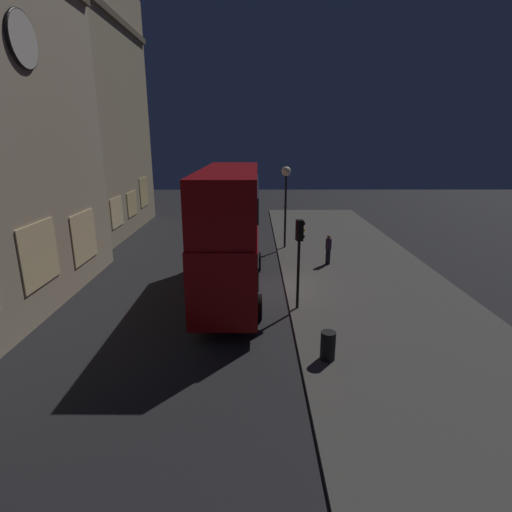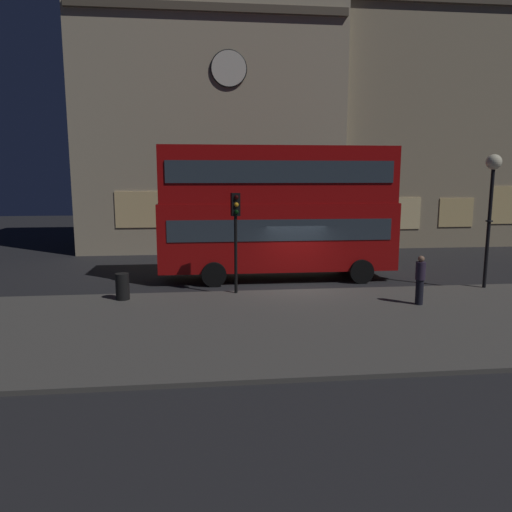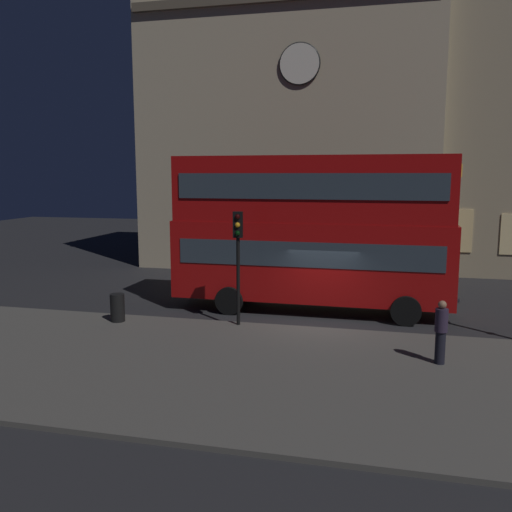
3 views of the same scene
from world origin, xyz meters
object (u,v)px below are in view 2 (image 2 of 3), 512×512
(street_lamp, at_px, (492,183))
(pedestrian, at_px, (420,279))
(traffic_light_near_kerb, at_px, (236,222))
(double_decker_bus, at_px, (277,207))
(litter_bin, at_px, (122,286))

(street_lamp, xyz_separation_m, pedestrian, (-3.76, -2.20, -3.26))
(pedestrian, bearing_deg, traffic_light_near_kerb, -64.35)
(double_decker_bus, xyz_separation_m, traffic_light_near_kerb, (-2.03, -2.93, -0.35))
(double_decker_bus, height_order, pedestrian, double_decker_bus)
(traffic_light_near_kerb, relative_size, street_lamp, 0.72)
(pedestrian, bearing_deg, litter_bin, -53.48)
(traffic_light_near_kerb, distance_m, street_lamp, 10.10)
(pedestrian, xyz_separation_m, litter_bin, (-10.39, 1.84, -0.41))
(double_decker_bus, bearing_deg, pedestrian, -51.15)
(street_lamp, bearing_deg, double_decker_bus, 158.71)
(street_lamp, bearing_deg, litter_bin, -178.51)
(double_decker_bus, xyz_separation_m, pedestrian, (4.20, -5.31, -2.20))
(street_lamp, distance_m, pedestrian, 5.45)
(traffic_light_near_kerb, height_order, street_lamp, street_lamp)
(double_decker_bus, distance_m, litter_bin, 7.56)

